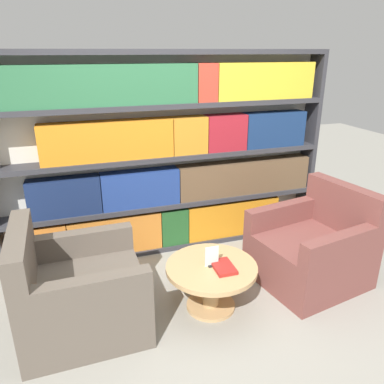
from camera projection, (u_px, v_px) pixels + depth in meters
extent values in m
plane|color=gray|center=(209.00, 313.00, 3.19)|extent=(14.00, 14.00, 0.00)
cube|color=silver|center=(165.00, 153.00, 4.04)|extent=(3.50, 0.05, 2.11)
cube|color=#333338|center=(308.00, 144.00, 4.44)|extent=(0.05, 0.30, 2.11)
cube|color=#333338|center=(170.00, 243.00, 4.30)|extent=(3.40, 0.30, 0.05)
cube|color=#333338|center=(169.00, 203.00, 4.12)|extent=(3.40, 0.30, 0.05)
cube|color=#333338|center=(168.00, 156.00, 3.93)|extent=(3.40, 0.30, 0.05)
cube|color=#333338|center=(167.00, 105.00, 3.74)|extent=(3.40, 0.30, 0.05)
cube|color=#333338|center=(165.00, 52.00, 3.56)|extent=(3.40, 0.30, 0.05)
cube|color=orange|center=(42.00, 244.00, 3.79)|extent=(0.50, 0.20, 0.42)
cube|color=orange|center=(116.00, 233.00, 4.01)|extent=(0.97, 0.20, 0.42)
cube|color=#235627|center=(173.00, 225.00, 4.20)|extent=(0.30, 0.20, 0.42)
cube|color=orange|center=(232.00, 217.00, 4.42)|extent=(1.11, 0.20, 0.42)
cube|color=#17264D|center=(65.00, 197.00, 3.70)|extent=(0.69, 0.20, 0.38)
cube|color=navy|center=(140.00, 188.00, 3.93)|extent=(0.81, 0.20, 0.38)
cube|color=brown|center=(244.00, 177.00, 4.28)|extent=(1.57, 0.20, 0.38)
cube|color=orange|center=(108.00, 141.00, 3.65)|extent=(1.28, 0.20, 0.38)
cube|color=orange|center=(189.00, 135.00, 3.90)|extent=(0.37, 0.20, 0.38)
cube|color=maroon|center=(225.00, 132.00, 4.02)|extent=(0.44, 0.20, 0.38)
cube|color=navy|center=(273.00, 129.00, 4.19)|extent=(0.71, 0.20, 0.38)
cube|color=#2E6B43|center=(99.00, 85.00, 3.45)|extent=(1.87, 0.20, 0.37)
cube|color=#BF3A29|center=(205.00, 82.00, 3.76)|extent=(0.21, 0.20, 0.37)
cube|color=gold|center=(264.00, 81.00, 3.96)|extent=(1.10, 0.20, 0.37)
cube|color=brown|center=(85.00, 302.00, 2.97)|extent=(0.95, 0.88, 0.45)
cube|color=brown|center=(21.00, 261.00, 2.69)|extent=(0.16, 0.86, 0.46)
cube|color=brown|center=(95.00, 292.00, 2.55)|extent=(0.79, 0.13, 0.22)
cube|color=brown|center=(86.00, 242.00, 3.20)|extent=(0.79, 0.13, 0.22)
cube|color=brown|center=(308.00, 259.00, 3.59)|extent=(1.07, 1.01, 0.45)
cube|color=brown|center=(344.00, 207.00, 3.60)|extent=(0.29, 0.87, 0.46)
cube|color=brown|center=(280.00, 215.00, 3.74)|extent=(0.80, 0.26, 0.22)
cube|color=brown|center=(339.00, 247.00, 3.13)|extent=(0.80, 0.26, 0.22)
cylinder|color=tan|center=(211.00, 288.00, 3.20)|extent=(0.14, 0.14, 0.37)
cylinder|color=tan|center=(211.00, 305.00, 3.27)|extent=(0.42, 0.42, 0.03)
cylinder|color=tan|center=(211.00, 268.00, 3.13)|extent=(0.77, 0.77, 0.04)
cube|color=black|center=(212.00, 265.00, 3.12)|extent=(0.07, 0.06, 0.01)
cube|color=silver|center=(212.00, 256.00, 3.09)|extent=(0.12, 0.01, 0.18)
cube|color=maroon|center=(224.00, 267.00, 3.07)|extent=(0.17, 0.25, 0.03)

